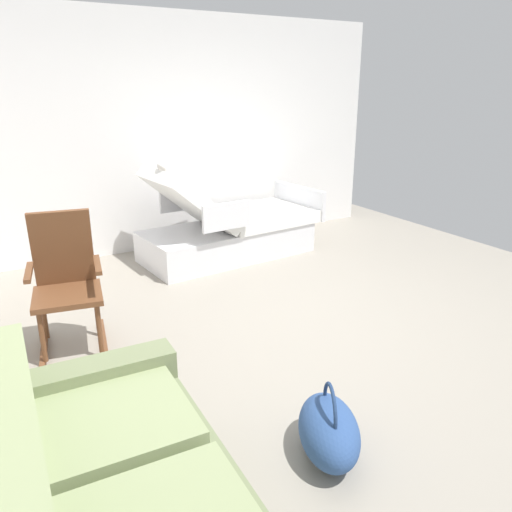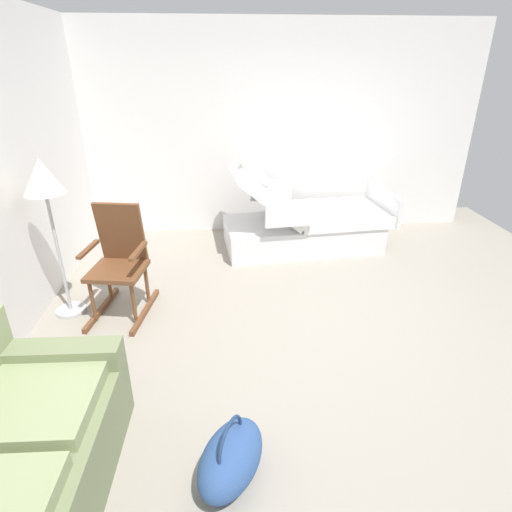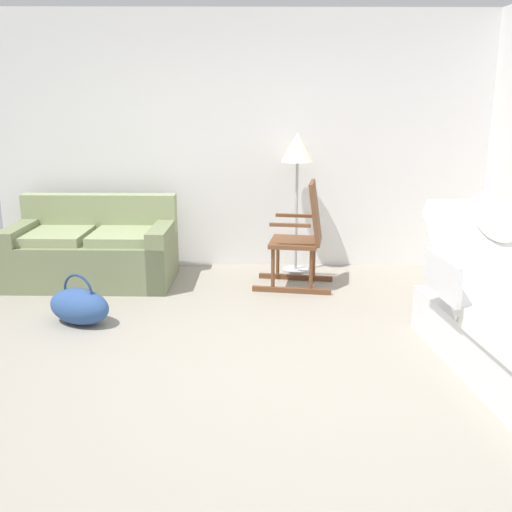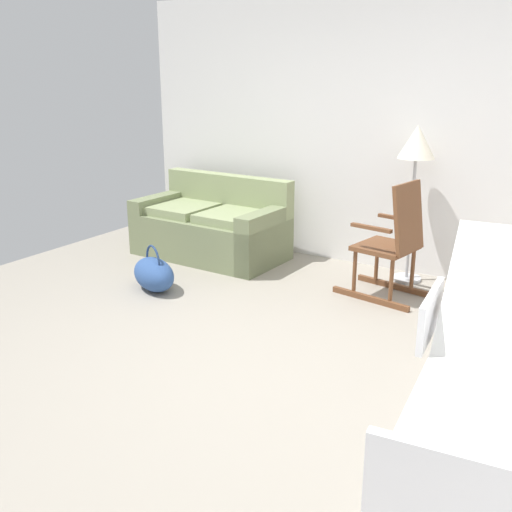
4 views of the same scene
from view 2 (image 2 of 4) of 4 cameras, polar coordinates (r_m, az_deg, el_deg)
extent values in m
plane|color=gray|center=(3.87, 8.26, -10.06)|extent=(6.47, 6.47, 0.00)
cube|color=white|center=(5.82, 3.34, 16.59)|extent=(0.10, 5.31, 2.70)
cube|color=silver|center=(5.44, 6.23, 3.01)|extent=(1.05, 2.00, 0.35)
cube|color=white|center=(5.50, 11.11, 5.66)|extent=(1.02, 1.23, 0.14)
cube|color=white|center=(5.15, 1.47, 8.35)|extent=(0.98, 0.89, 0.72)
ellipsoid|color=white|center=(5.06, -0.13, 11.11)|extent=(0.38, 0.49, 0.42)
cube|color=silver|center=(4.75, 4.60, 5.60)|extent=(0.09, 0.56, 0.28)
cube|color=silver|center=(5.68, 2.05, 8.97)|extent=(0.09, 0.56, 0.28)
cube|color=silver|center=(5.71, 16.86, 6.91)|extent=(0.95, 0.14, 0.36)
cylinder|color=black|center=(5.01, -1.51, -0.44)|extent=(0.10, 0.10, 0.10)
cylinder|color=black|center=(5.66, -2.63, 2.67)|extent=(0.10, 0.10, 0.10)
cylinder|color=black|center=(5.46, 15.30, 0.85)|extent=(0.10, 0.10, 0.10)
cylinder|color=black|center=(6.06, 12.52, 3.62)|extent=(0.10, 0.10, 0.10)
cube|color=#737D57|center=(2.74, -30.40, -26.00)|extent=(1.63, 0.90, 0.45)
cube|color=gray|center=(2.76, -27.56, -16.89)|extent=(0.69, 0.67, 0.10)
cube|color=#737D57|center=(3.13, -25.12, -15.39)|extent=(0.21, 0.86, 0.60)
cube|color=brown|center=(4.35, -20.24, -6.79)|extent=(0.76, 0.17, 0.05)
cube|color=brown|center=(4.19, -14.82, -7.26)|extent=(0.76, 0.17, 0.05)
cylinder|color=brown|center=(3.94, -16.35, -5.87)|extent=(0.04, 0.04, 0.40)
cylinder|color=brown|center=(4.09, -21.41, -5.46)|extent=(0.04, 0.04, 0.40)
cylinder|color=brown|center=(4.24, -14.68, -3.34)|extent=(0.04, 0.04, 0.40)
cylinder|color=brown|center=(4.38, -19.44, -3.06)|extent=(0.04, 0.04, 0.40)
cube|color=brown|center=(4.06, -18.35, -1.93)|extent=(0.53, 0.55, 0.04)
cube|color=brown|center=(4.11, -17.89, 3.05)|extent=(0.19, 0.45, 0.60)
cube|color=brown|center=(3.87, -15.75, 0.67)|extent=(0.39, 0.11, 0.03)
cube|color=brown|center=(4.05, -21.87, 0.87)|extent=(0.39, 0.11, 0.03)
cylinder|color=#B2B5BA|center=(4.46, -23.83, -6.75)|extent=(0.28, 0.28, 0.03)
cylinder|color=#B2B5BA|center=(4.20, -25.21, 0.13)|extent=(0.03, 0.03, 1.15)
cone|color=silver|center=(3.98, -27.13, 9.63)|extent=(0.34, 0.34, 0.30)
ellipsoid|color=#2D4C84|center=(2.66, -3.43, -25.80)|extent=(0.64, 0.53, 0.30)
torus|color=navy|center=(2.56, -3.51, -23.96)|extent=(0.28, 0.15, 0.30)
camera|label=1|loc=(1.48, -92.10, -13.88)|focal=35.18mm
camera|label=3|loc=(5.55, 52.65, 11.68)|focal=41.27mm
camera|label=4|loc=(6.54, 34.29, 18.93)|focal=41.96mm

